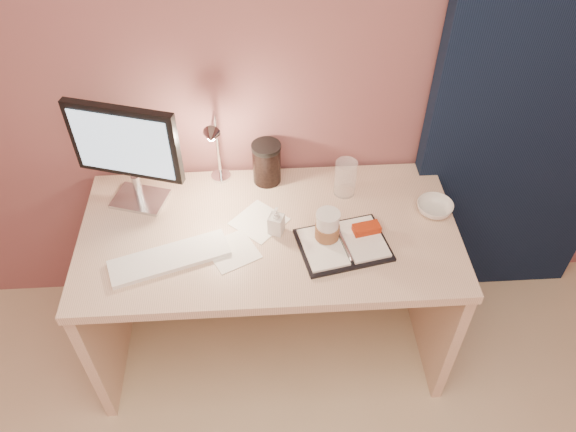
{
  "coord_description": "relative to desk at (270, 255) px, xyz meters",
  "views": [
    {
      "loc": [
        -0.02,
        -0.05,
        2.23
      ],
      "look_at": [
        0.07,
        1.33,
        0.85
      ],
      "focal_mm": 35.0,
      "sensor_mm": 36.0,
      "label": 1
    }
  ],
  "objects": [
    {
      "name": "dark_jar",
      "position": [
        0.0,
        0.21,
        0.3
      ],
      "size": [
        0.11,
        0.11,
        0.16
      ],
      "primitive_type": "cylinder",
      "color": "black",
      "rests_on": "desk"
    },
    {
      "name": "clear_cup",
      "position": [
        0.3,
        0.12,
        0.3
      ],
      "size": [
        0.08,
        0.08,
        0.15
      ],
      "primitive_type": "cylinder",
      "color": "white",
      "rests_on": "desk"
    },
    {
      "name": "lotion_bottle",
      "position": [
        0.03,
        -0.08,
        0.28
      ],
      "size": [
        0.07,
        0.07,
        0.12
      ],
      "primitive_type": "imported",
      "rotation": [
        0.0,
        0.0,
        -0.38
      ],
      "color": "silver",
      "rests_on": "desk"
    },
    {
      "name": "keyboard",
      "position": [
        -0.35,
        -0.2,
        0.23
      ],
      "size": [
        0.44,
        0.25,
        0.02
      ],
      "primitive_type": "cube",
      "rotation": [
        0.0,
        0.0,
        0.32
      ],
      "color": "white",
      "rests_on": "desk"
    },
    {
      "name": "monitor",
      "position": [
        -0.49,
        0.12,
        0.49
      ],
      "size": [
        0.4,
        0.2,
        0.44
      ],
      "rotation": [
        0.0,
        0.0,
        -0.3
      ],
      "color": "silver",
      "rests_on": "desk"
    },
    {
      "name": "room",
      "position": [
        0.95,
        0.24,
        0.63
      ],
      "size": [
        3.5,
        3.5,
        3.5
      ],
      "color": "#C6B28E",
      "rests_on": "ground"
    },
    {
      "name": "paper_c",
      "position": [
        -0.04,
        -0.03,
        0.23
      ],
      "size": [
        0.24,
        0.24,
        0.0
      ],
      "primitive_type": "cube",
      "rotation": [
        0.0,
        0.0,
        0.82
      ],
      "color": "white",
      "rests_on": "desk"
    },
    {
      "name": "coffee_cup",
      "position": [
        0.21,
        -0.14,
        0.29
      ],
      "size": [
        0.09,
        0.09,
        0.14
      ],
      "color": "silver",
      "rests_on": "desk"
    },
    {
      "name": "paper_a",
      "position": [
        -0.13,
        -0.17,
        0.23
      ],
      "size": [
        0.22,
        0.22,
        0.0
      ],
      "primitive_type": "cube",
      "rotation": [
        0.0,
        0.0,
        0.47
      ],
      "color": "white",
      "rests_on": "desk"
    },
    {
      "name": "planner",
      "position": [
        0.27,
        -0.16,
        0.24
      ],
      "size": [
        0.35,
        0.29,
        0.05
      ],
      "rotation": [
        0.0,
        0.0,
        0.2
      ],
      "color": "black",
      "rests_on": "desk"
    },
    {
      "name": "bowl",
      "position": [
        0.63,
        -0.01,
        0.25
      ],
      "size": [
        0.14,
        0.14,
        0.04
      ],
      "primitive_type": "imported",
      "rotation": [
        0.0,
        0.0,
        0.04
      ],
      "color": "silver",
      "rests_on": "desk"
    },
    {
      "name": "desk_lamp",
      "position": [
        -0.18,
        0.15,
        0.44
      ],
      "size": [
        0.08,
        0.21,
        0.34
      ],
      "rotation": [
        0.0,
        0.0,
        -0.04
      ],
      "color": "silver",
      "rests_on": "desk"
    },
    {
      "name": "desk",
      "position": [
        0.0,
        0.0,
        0.0
      ],
      "size": [
        1.4,
        0.7,
        0.73
      ],
      "color": "beige",
      "rests_on": "ground"
    }
  ]
}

